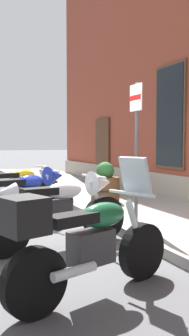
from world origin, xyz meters
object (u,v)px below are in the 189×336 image
parking_sign (136,132)px  motorcycle_white_sport (64,207)px  motorcycle_green_touring (86,241)px  motorcycle_blue_sport (29,194)px  motorcycle_yellow_naked (20,189)px  barrel_planter (105,186)px

parking_sign → motorcycle_white_sport: bearing=-68.2°
motorcycle_green_touring → parking_sign: parking_sign is taller
motorcycle_blue_sport → parking_sign: bearing=59.4°
motorcycle_white_sport → parking_sign: 1.91m
parking_sign → motorcycle_yellow_naked: bearing=-148.8°
motorcycle_white_sport → barrel_planter: bearing=145.2°
motorcycle_white_sport → parking_sign: parking_sign is taller
motorcycle_blue_sport → motorcycle_green_touring: 3.25m
motorcycle_white_sport → parking_sign: (-0.58, 1.46, 1.08)m
parking_sign → barrel_planter: size_ratio=2.57×
motorcycle_white_sport → motorcycle_green_touring: bearing=-10.7°
barrel_planter → parking_sign: bearing=-9.4°
motorcycle_yellow_naked → motorcycle_green_touring: bearing=-3.7°
motorcycle_yellow_naked → parking_sign: 3.08m
motorcycle_yellow_naked → motorcycle_white_sport: bearing=0.3°
motorcycle_white_sport → motorcycle_green_touring: (1.71, -0.32, -0.02)m
motorcycle_blue_sport → parking_sign: 2.17m
motorcycle_yellow_naked → motorcycle_white_sport: motorcycle_white_sport is taller
motorcycle_white_sport → barrel_planter: (-2.57, 1.79, -0.06)m
motorcycle_blue_sport → barrel_planter: bearing=118.1°
barrel_planter → motorcycle_yellow_naked: bearing=-104.0°
motorcycle_blue_sport → motorcycle_white_sport: size_ratio=0.91×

